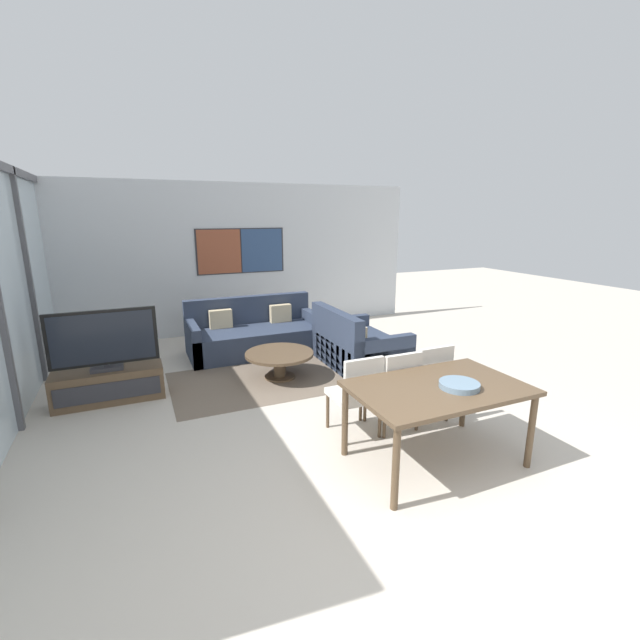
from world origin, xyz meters
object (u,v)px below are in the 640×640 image
coffee_table (280,359)px  fruit_bowl (459,385)px  television (104,341)px  sofa_main (254,335)px  dining_table (438,393)px  dining_chair_right (427,378)px  dining_chair_left (357,391)px  tv_console (109,385)px  dining_chair_centre (396,385)px  sofa_side (355,348)px

coffee_table → fruit_bowl: fruit_bowl is taller
television → sofa_main: bearing=29.6°
television → dining_table: television is taller
dining_table → dining_chair_right: bearing=58.3°
dining_chair_left → dining_chair_right: 0.87m
dining_chair_left → fruit_bowl: bearing=-54.5°
tv_console → coffee_table: size_ratio=1.31×
dining_chair_left → fruit_bowl: (0.57, -0.80, 0.28)m
coffee_table → dining_chair_centre: (0.65, -1.88, 0.21)m
sofa_main → dining_chair_right: (1.09, -3.16, 0.22)m
sofa_side → tv_console: bearing=88.8°
sofa_main → coffee_table: bearing=-90.0°
coffee_table → sofa_main: bearing=90.0°
sofa_side → dining_chair_right: sofa_side is taller
fruit_bowl → sofa_main: bearing=101.2°
fruit_bowl → dining_table: bearing=141.5°
sofa_side → dining_chair_left: 2.14m
coffee_table → sofa_side: bearing=1.4°
television → dining_chair_centre: 3.44m
sofa_main → tv_console: bearing=-150.3°
sofa_main → dining_table: size_ratio=1.39×
television → sofa_side: size_ratio=0.84×
dining_chair_left → fruit_bowl: 1.03m
dining_chair_left → dining_chair_right: same height
sofa_side → dining_chair_centre: bearing=163.8°
sofa_side → coffee_table: size_ratio=1.52×
coffee_table → dining_table: size_ratio=0.61×
dining_table → dining_chair_centre: (0.00, 0.66, -0.17)m
sofa_main → dining_chair_right: sofa_main is taller
television → dining_table: (2.79, -2.65, -0.10)m
tv_console → dining_chair_left: bearing=-39.7°
dining_chair_right → tv_console: bearing=149.0°
coffee_table → dining_chair_left: 1.88m
dining_table → dining_chair_centre: dining_chair_centre is taller
sofa_main → dining_table: (0.65, -3.87, 0.39)m
tv_console → sofa_main: sofa_main is taller
sofa_main → dining_chair_centre: size_ratio=2.44×
dining_table → dining_chair_right: dining_chair_right is taller
dining_chair_right → television: bearing=149.0°
sofa_side → dining_table: 2.66m
sofa_main → dining_chair_left: size_ratio=2.44×
tv_console → dining_chair_left: 3.07m
tv_console → sofa_main: size_ratio=0.58×
dining_chair_right → fruit_bowl: dining_chair_right is taller
fruit_bowl → tv_console: bearing=136.7°
dining_table → dining_chair_left: size_ratio=1.76×
sofa_main → dining_chair_left: (0.21, -3.17, 0.22)m
dining_table → fruit_bowl: size_ratio=4.39×
coffee_table → dining_table: (0.65, -2.55, 0.39)m
sofa_side → dining_chair_right: bearing=176.4°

